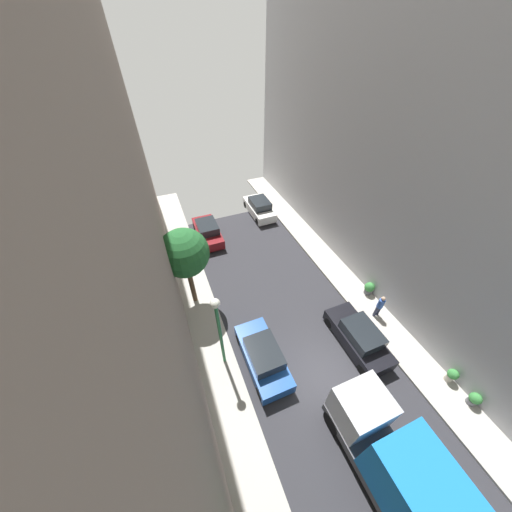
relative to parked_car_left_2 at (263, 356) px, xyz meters
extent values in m
plane|color=#2D2D33|center=(2.70, -1.66, -0.72)|extent=(32.00, 32.00, 0.00)
cube|color=#B7B2A8|center=(-2.30, -1.66, -0.64)|extent=(2.00, 44.00, 0.15)
cube|color=#B7B2A8|center=(7.70, -1.66, -0.64)|extent=(2.00, 44.00, 0.15)
cube|color=#194799|center=(0.00, 0.04, -0.17)|extent=(1.76, 4.20, 0.76)
cube|color=#1E2328|center=(0.00, -0.11, 0.53)|extent=(1.56, 2.10, 0.64)
cylinder|color=black|center=(-0.78, 1.59, -0.40)|extent=(0.22, 0.64, 0.64)
cylinder|color=black|center=(0.78, 1.59, -0.40)|extent=(0.22, 0.64, 0.64)
cylinder|color=black|center=(-0.78, -1.51, -0.40)|extent=(0.22, 0.64, 0.64)
cylinder|color=black|center=(0.78, -1.51, -0.40)|extent=(0.22, 0.64, 0.64)
cube|color=maroon|center=(0.00, 11.79, -0.17)|extent=(1.76, 4.20, 0.76)
cube|color=#1E2328|center=(0.00, 11.64, 0.53)|extent=(1.56, 2.10, 0.64)
cylinder|color=black|center=(-0.78, 13.34, -0.40)|extent=(0.22, 0.64, 0.64)
cylinder|color=black|center=(0.78, 13.34, -0.40)|extent=(0.22, 0.64, 0.64)
cylinder|color=black|center=(-0.78, 10.24, -0.40)|extent=(0.22, 0.64, 0.64)
cylinder|color=black|center=(0.78, 10.24, -0.40)|extent=(0.22, 0.64, 0.64)
cube|color=black|center=(5.40, -0.92, -0.17)|extent=(1.76, 4.20, 0.76)
cube|color=#1E2328|center=(5.40, -1.07, 0.53)|extent=(1.56, 2.10, 0.64)
cylinder|color=black|center=(4.62, 0.63, -0.40)|extent=(0.22, 0.64, 0.64)
cylinder|color=black|center=(6.18, 0.63, -0.40)|extent=(0.22, 0.64, 0.64)
cylinder|color=black|center=(4.62, -2.47, -0.40)|extent=(0.22, 0.64, 0.64)
cylinder|color=black|center=(6.18, -2.47, -0.40)|extent=(0.22, 0.64, 0.64)
cube|color=white|center=(5.40, 13.58, -0.17)|extent=(1.76, 4.20, 0.76)
cube|color=#1E2328|center=(5.40, 13.43, 0.53)|extent=(1.56, 2.10, 0.64)
cylinder|color=black|center=(4.62, 15.13, -0.40)|extent=(0.22, 0.64, 0.64)
cylinder|color=black|center=(6.18, 15.13, -0.40)|extent=(0.22, 0.64, 0.64)
cylinder|color=black|center=(4.62, 12.03, -0.40)|extent=(0.22, 0.64, 0.64)
cylinder|color=black|center=(6.18, 12.03, -0.40)|extent=(0.22, 0.64, 0.64)
cube|color=#4C4C51|center=(2.70, -6.52, 0.01)|extent=(2.20, 6.60, 0.50)
cube|color=#B7B7BC|center=(2.70, -4.12, 1.11)|extent=(2.10, 1.80, 1.70)
cube|color=blue|center=(2.70, -7.52, 1.46)|extent=(2.24, 4.20, 2.40)
cylinder|color=black|center=(1.72, -3.92, -0.24)|extent=(0.30, 0.96, 0.96)
cylinder|color=black|center=(3.68, -3.92, -0.24)|extent=(0.30, 0.96, 0.96)
cylinder|color=#2D334C|center=(7.59, 0.14, -0.16)|extent=(0.18, 0.18, 0.82)
cylinder|color=#2D334C|center=(7.81, 0.14, -0.16)|extent=(0.18, 0.18, 0.82)
cylinder|color=#3359B2|center=(7.70, 0.14, 0.57)|extent=(0.36, 0.36, 0.64)
sphere|color=tan|center=(7.70, 0.14, 1.03)|extent=(0.24, 0.24, 0.24)
cylinder|color=brown|center=(-2.47, 5.54, 0.95)|extent=(0.30, 0.30, 3.05)
sphere|color=#23602D|center=(-2.47, 5.54, 3.54)|extent=(2.83, 2.83, 2.83)
cylinder|color=slate|center=(8.41, 1.77, -0.41)|extent=(0.49, 0.49, 0.32)
sphere|color=#38843D|center=(8.41, 1.77, 0.01)|extent=(0.64, 0.64, 0.64)
cylinder|color=#B2A899|center=(8.43, -4.43, -0.36)|extent=(0.37, 0.37, 0.41)
sphere|color=#38843D|center=(8.43, -4.43, 0.05)|extent=(0.51, 0.51, 0.51)
cylinder|color=slate|center=(8.48, -5.63, -0.41)|extent=(0.40, 0.40, 0.31)
sphere|color=#38843D|center=(8.48, -5.63, -0.05)|extent=(0.52, 0.52, 0.52)
cylinder|color=#26723F|center=(-1.90, 0.83, 1.82)|extent=(0.16, 0.16, 4.77)
sphere|color=white|center=(-1.90, 0.83, 4.42)|extent=(0.44, 0.44, 0.44)
camera|label=1|loc=(-2.85, -6.09, 13.25)|focal=18.52mm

